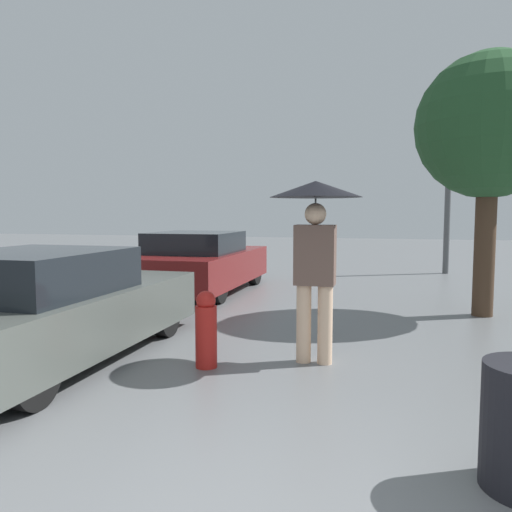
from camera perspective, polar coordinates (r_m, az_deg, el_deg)
pedestrian at (r=5.34m, az=6.80°, el=3.37°), size 0.98×0.98×1.96m
parked_car_nearest at (r=5.98m, az=-22.96°, el=-5.62°), size 1.81×4.10×1.22m
parked_car_farthest at (r=10.33m, az=-6.56°, el=-0.79°), size 1.88×3.97×1.23m
tree at (r=8.66m, az=25.12°, el=13.11°), size 2.22×2.22×4.07m
street_lamp at (r=14.22m, az=21.13°, el=7.99°), size 0.30×0.30×4.25m
fire_hydrant at (r=5.31m, az=-5.72°, el=-8.34°), size 0.23×0.23×0.81m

